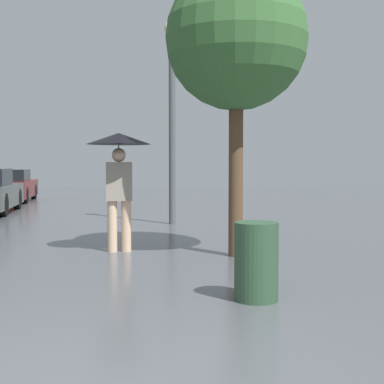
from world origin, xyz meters
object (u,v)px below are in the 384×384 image
object	(u,v)px
parked_car_farthest	(8,186)
tree	(236,40)
pedestrian	(119,159)
street_lamp	(172,99)
trash_bin	(256,261)

from	to	relation	value
parked_car_farthest	tree	size ratio (longest dim) A/B	0.88
tree	pedestrian	bearing A→B (deg)	158.23
street_lamp	trash_bin	xyz separation A→B (m)	(-0.03, -7.08, -2.51)
pedestrian	street_lamp	bearing A→B (deg)	70.49
pedestrian	trash_bin	size ratio (longest dim) A/B	2.34
pedestrian	street_lamp	xyz separation A→B (m)	(1.34, 3.77, 1.44)
trash_bin	tree	bearing A→B (deg)	80.59
pedestrian	tree	distance (m)	2.59
street_lamp	trash_bin	world-z (taller)	street_lamp
parked_car_farthest	tree	bearing A→B (deg)	-66.72
parked_car_farthest	street_lamp	xyz separation A→B (m)	(5.12, -8.38, 2.35)
street_lamp	trash_bin	distance (m)	7.51
pedestrian	parked_car_farthest	distance (m)	12.76
pedestrian	tree	bearing A→B (deg)	-21.77
parked_car_farthest	trash_bin	distance (m)	16.28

